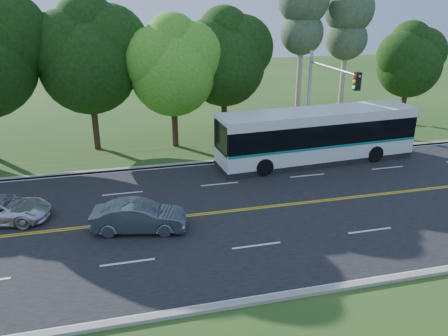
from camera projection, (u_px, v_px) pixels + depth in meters
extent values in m
plane|color=#234818|center=(245.00, 210.00, 22.25)|extent=(120.00, 120.00, 0.00)
cube|color=black|center=(245.00, 209.00, 22.24)|extent=(60.00, 14.00, 0.02)
cube|color=gray|center=(214.00, 161.00, 28.70)|extent=(60.00, 0.30, 0.15)
cube|color=gray|center=(301.00, 294.00, 15.74)|extent=(60.00, 0.30, 0.15)
cube|color=#234818|center=(208.00, 153.00, 30.38)|extent=(60.00, 4.00, 0.10)
cube|color=gold|center=(245.00, 210.00, 22.16)|extent=(57.00, 0.10, 0.00)
cube|color=gold|center=(244.00, 209.00, 22.31)|extent=(57.00, 0.10, 0.00)
cube|color=silver|center=(127.00, 262.00, 17.72)|extent=(2.20, 0.12, 0.00)
cube|color=silver|center=(256.00, 245.00, 18.95)|extent=(2.20, 0.12, 0.00)
cube|color=silver|center=(370.00, 230.00, 20.18)|extent=(2.20, 0.12, 0.00)
cube|color=silver|center=(15.00, 204.00, 22.84)|extent=(2.20, 0.12, 0.00)
cube|color=silver|center=(123.00, 193.00, 24.07)|extent=(2.20, 0.12, 0.00)
cube|color=silver|center=(219.00, 184.00, 25.30)|extent=(2.20, 0.12, 0.00)
cube|color=silver|center=(307.00, 176.00, 26.53)|extent=(2.20, 0.12, 0.00)
cube|color=silver|center=(387.00, 168.00, 27.76)|extent=(2.20, 0.12, 0.00)
cube|color=silver|center=(215.00, 164.00, 28.45)|extent=(57.00, 0.12, 0.00)
cube|color=silver|center=(297.00, 290.00, 16.03)|extent=(57.00, 0.12, 0.00)
sphere|color=black|center=(2.00, 36.00, 26.88)|extent=(5.76, 5.76, 5.76)
cylinder|color=black|center=(95.00, 124.00, 30.80)|extent=(0.44, 0.44, 3.60)
sphere|color=black|center=(89.00, 65.00, 29.32)|extent=(6.60, 6.60, 6.60)
sphere|color=black|center=(110.00, 44.00, 29.45)|extent=(5.28, 5.28, 5.28)
sphere|color=black|center=(66.00, 48.00, 28.43)|extent=(4.95, 4.95, 4.95)
sphere|color=black|center=(87.00, 26.00, 28.82)|extent=(4.29, 4.29, 4.29)
cylinder|color=black|center=(175.00, 125.00, 31.19)|extent=(0.44, 0.44, 3.24)
sphere|color=#39861B|center=(173.00, 74.00, 29.88)|extent=(5.80, 5.80, 5.80)
sphere|color=#39861B|center=(190.00, 56.00, 30.02)|extent=(4.64, 4.64, 4.64)
sphere|color=#39861B|center=(155.00, 60.00, 29.07)|extent=(4.35, 4.35, 4.35)
sphere|color=#39861B|center=(172.00, 41.00, 29.48)|extent=(3.77, 3.77, 3.77)
cylinder|color=black|center=(224.00, 116.00, 33.41)|extent=(0.44, 0.44, 3.42)
sphere|color=black|center=(224.00, 65.00, 32.04)|extent=(6.00, 6.00, 6.00)
sphere|color=black|center=(241.00, 48.00, 32.19)|extent=(4.80, 4.80, 4.80)
sphere|color=black|center=(208.00, 51.00, 31.22)|extent=(4.50, 4.50, 4.50)
sphere|color=black|center=(224.00, 33.00, 31.62)|extent=(3.90, 3.90, 3.90)
cylinder|color=#ACA38B|center=(300.00, 71.00, 33.61)|extent=(0.40, 0.40, 9.80)
sphere|color=#32492E|center=(302.00, 33.00, 32.60)|extent=(3.23, 3.23, 3.23)
cylinder|color=#ACA38B|center=(343.00, 73.00, 35.08)|extent=(0.40, 0.40, 9.10)
sphere|color=#32492E|center=(346.00, 39.00, 34.15)|extent=(3.23, 3.23, 3.23)
sphere|color=#32492E|center=(349.00, 9.00, 33.36)|extent=(3.80, 3.80, 3.80)
cylinder|color=black|center=(403.00, 106.00, 37.51)|extent=(0.44, 0.44, 3.06)
sphere|color=black|center=(409.00, 66.00, 36.30)|extent=(5.20, 5.20, 5.20)
sphere|color=black|center=(421.00, 52.00, 36.46)|extent=(4.16, 4.16, 4.16)
sphere|color=black|center=(401.00, 55.00, 35.56)|extent=(3.90, 3.90, 3.90)
sphere|color=black|center=(411.00, 41.00, 35.99)|extent=(3.38, 3.38, 3.38)
sphere|color=#A30D25|center=(253.00, 144.00, 30.08)|extent=(1.50, 1.50, 1.50)
sphere|color=#A30D25|center=(267.00, 143.00, 30.30)|extent=(1.50, 1.50, 1.50)
sphere|color=#A30D25|center=(280.00, 141.00, 30.53)|extent=(1.50, 1.50, 1.50)
sphere|color=#A30D25|center=(294.00, 140.00, 30.75)|extent=(1.50, 1.50, 1.50)
sphere|color=#A30D25|center=(307.00, 139.00, 30.97)|extent=(1.50, 1.50, 1.50)
sphere|color=#A30D25|center=(320.00, 138.00, 31.20)|extent=(1.50, 1.50, 1.50)
sphere|color=#A30D25|center=(333.00, 137.00, 31.42)|extent=(1.50, 1.50, 1.50)
sphere|color=#A30D25|center=(345.00, 137.00, 31.65)|extent=(1.50, 1.50, 1.50)
sphere|color=#A30D25|center=(358.00, 136.00, 31.87)|extent=(1.50, 1.50, 1.50)
cube|color=olive|center=(350.00, 147.00, 31.12)|extent=(3.50, 1.40, 0.40)
cylinder|color=#9A9DA2|center=(308.00, 104.00, 29.06)|extent=(0.20, 0.20, 7.00)
cylinder|color=#9A9DA2|center=(333.00, 68.00, 25.34)|extent=(0.14, 6.00, 0.14)
cube|color=black|center=(357.00, 81.00, 22.91)|extent=(0.32, 0.28, 0.95)
sphere|color=red|center=(355.00, 76.00, 22.76)|extent=(0.18, 0.18, 0.18)
sphere|color=yellow|center=(354.00, 82.00, 22.87)|extent=(0.18, 0.18, 0.18)
sphere|color=#19D833|center=(354.00, 87.00, 22.98)|extent=(0.18, 0.18, 0.18)
cube|color=white|center=(316.00, 148.00, 28.58)|extent=(13.29, 3.75, 1.08)
cube|color=black|center=(317.00, 130.00, 28.14)|extent=(13.23, 3.78, 1.36)
cube|color=white|center=(318.00, 115.00, 27.79)|extent=(13.29, 3.75, 0.61)
cube|color=#0D7C70|center=(316.00, 141.00, 28.41)|extent=(13.23, 3.79, 0.15)
cube|color=black|center=(221.00, 138.00, 26.21)|extent=(0.25, 2.56, 1.86)
cube|color=#19E54C|center=(221.00, 121.00, 25.84)|extent=(0.17, 1.67, 0.24)
cube|color=black|center=(315.00, 158.00, 28.84)|extent=(13.28, 3.64, 0.38)
cylinder|color=black|center=(264.00, 167.00, 26.34)|extent=(1.11, 0.39, 1.09)
cylinder|color=black|center=(249.00, 154.00, 28.66)|extent=(1.11, 0.39, 1.09)
cylinder|color=black|center=(375.00, 154.00, 28.62)|extent=(1.11, 0.39, 1.09)
cylinder|color=black|center=(352.00, 142.00, 30.94)|extent=(1.11, 0.39, 1.09)
imported|color=slate|center=(139.00, 217.00, 19.96)|extent=(4.49, 2.34, 1.41)
imported|color=silver|center=(2.00, 209.00, 20.85)|extent=(4.75, 2.84, 1.24)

